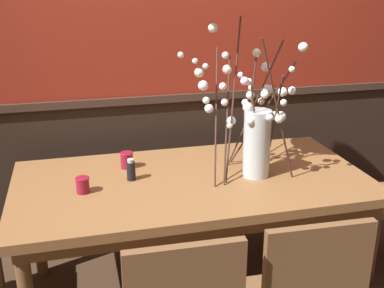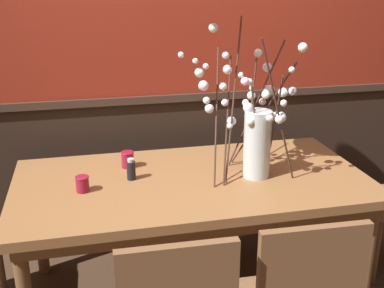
{
  "view_description": "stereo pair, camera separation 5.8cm",
  "coord_description": "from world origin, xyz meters",
  "px_view_note": "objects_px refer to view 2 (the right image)",
  "views": [
    {
      "loc": [
        -0.6,
        -2.37,
        1.82
      ],
      "look_at": [
        0.0,
        0.0,
        0.95
      ],
      "focal_mm": 44.76,
      "sensor_mm": 36.0,
      "label": 1
    },
    {
      "loc": [
        -0.55,
        -2.39,
        1.82
      ],
      "look_at": [
        0.0,
        0.0,
        0.95
      ],
      "focal_mm": 44.76,
      "sensor_mm": 36.0,
      "label": 2
    }
  ],
  "objects_px": {
    "vase_with_blossoms": "(254,132)",
    "condiment_bottle": "(131,170)",
    "chair_far_side_left": "(121,162)",
    "dining_table": "(192,191)",
    "candle_holder_nearer_edge": "(82,184)",
    "chair_far_side_right": "(200,155)",
    "candle_holder_nearer_center": "(128,159)"
  },
  "relations": [
    {
      "from": "vase_with_blossoms",
      "to": "condiment_bottle",
      "type": "bearing_deg",
      "value": 172.26
    },
    {
      "from": "chair_far_side_left",
      "to": "condiment_bottle",
      "type": "relative_size",
      "value": 7.68
    },
    {
      "from": "dining_table",
      "to": "candle_holder_nearer_edge",
      "type": "xyz_separation_m",
      "value": [
        -0.6,
        -0.04,
        0.12
      ]
    },
    {
      "from": "chair_far_side_right",
      "to": "vase_with_blossoms",
      "type": "bearing_deg",
      "value": -85.72
    },
    {
      "from": "chair_far_side_right",
      "to": "candle_holder_nearer_center",
      "type": "xyz_separation_m",
      "value": [
        -0.61,
        -0.67,
        0.27
      ]
    },
    {
      "from": "vase_with_blossoms",
      "to": "chair_far_side_left",
      "type": "bearing_deg",
      "value": 126.18
    },
    {
      "from": "chair_far_side_right",
      "to": "candle_holder_nearer_edge",
      "type": "relative_size",
      "value": 11.14
    },
    {
      "from": "dining_table",
      "to": "vase_with_blossoms",
      "type": "distance_m",
      "value": 0.48
    },
    {
      "from": "candle_holder_nearer_center",
      "to": "chair_far_side_right",
      "type": "bearing_deg",
      "value": 48.03
    },
    {
      "from": "candle_holder_nearer_center",
      "to": "candle_holder_nearer_edge",
      "type": "xyz_separation_m",
      "value": [
        -0.26,
        -0.28,
        -0.01
      ]
    },
    {
      "from": "vase_with_blossoms",
      "to": "candle_holder_nearer_center",
      "type": "height_order",
      "value": "vase_with_blossoms"
    },
    {
      "from": "chair_far_side_left",
      "to": "candle_holder_nearer_edge",
      "type": "relative_size",
      "value": 11.03
    },
    {
      "from": "chair_far_side_left",
      "to": "chair_far_side_right",
      "type": "bearing_deg",
      "value": 2.74
    },
    {
      "from": "dining_table",
      "to": "candle_holder_nearer_edge",
      "type": "height_order",
      "value": "candle_holder_nearer_edge"
    },
    {
      "from": "vase_with_blossoms",
      "to": "candle_holder_nearer_center",
      "type": "distance_m",
      "value": 0.76
    },
    {
      "from": "chair_far_side_right",
      "to": "candle_holder_nearer_edge",
      "type": "distance_m",
      "value": 1.32
    },
    {
      "from": "chair_far_side_left",
      "to": "dining_table",
      "type": "bearing_deg",
      "value": -69.76
    },
    {
      "from": "dining_table",
      "to": "candle_holder_nearer_center",
      "type": "bearing_deg",
      "value": 144.22
    },
    {
      "from": "vase_with_blossoms",
      "to": "condiment_bottle",
      "type": "distance_m",
      "value": 0.71
    },
    {
      "from": "dining_table",
      "to": "chair_far_side_right",
      "type": "height_order",
      "value": "chair_far_side_right"
    },
    {
      "from": "dining_table",
      "to": "candle_holder_nearer_edge",
      "type": "relative_size",
      "value": 22.99
    },
    {
      "from": "candle_holder_nearer_center",
      "to": "candle_holder_nearer_edge",
      "type": "bearing_deg",
      "value": -132.97
    },
    {
      "from": "vase_with_blossoms",
      "to": "candle_holder_nearer_edge",
      "type": "distance_m",
      "value": 0.96
    },
    {
      "from": "chair_far_side_right",
      "to": "chair_far_side_left",
      "type": "bearing_deg",
      "value": -177.26
    },
    {
      "from": "candle_holder_nearer_center",
      "to": "condiment_bottle",
      "type": "xyz_separation_m",
      "value": [
        0.0,
        -0.18,
        0.01
      ]
    },
    {
      "from": "vase_with_blossoms",
      "to": "candle_holder_nearer_center",
      "type": "bearing_deg",
      "value": 158.11
    },
    {
      "from": "candle_holder_nearer_center",
      "to": "chair_far_side_left",
      "type": "bearing_deg",
      "value": 89.45
    },
    {
      "from": "vase_with_blossoms",
      "to": "dining_table",
      "type": "bearing_deg",
      "value": 174.61
    },
    {
      "from": "chair_far_side_left",
      "to": "chair_far_side_right",
      "type": "distance_m",
      "value": 0.6
    },
    {
      "from": "chair_far_side_right",
      "to": "candle_holder_nearer_center",
      "type": "distance_m",
      "value": 0.95
    },
    {
      "from": "dining_table",
      "to": "candle_holder_nearer_edge",
      "type": "distance_m",
      "value": 0.61
    },
    {
      "from": "chair_far_side_left",
      "to": "candle_holder_nearer_center",
      "type": "bearing_deg",
      "value": -90.55
    }
  ]
}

